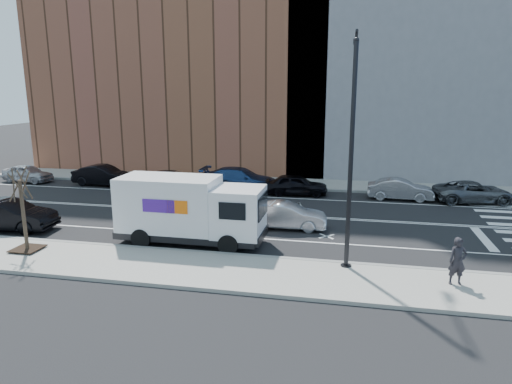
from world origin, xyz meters
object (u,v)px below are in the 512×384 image
at_px(far_parked_a, 28,173).
at_px(pedestrian, 458,261).
at_px(fedex_van, 190,209).
at_px(driving_sedan, 286,216).
at_px(far_parked_b, 104,175).

xyz_separation_m(far_parked_a, pedestrian, (28.71, -13.92, 0.36)).
bearing_deg(fedex_van, far_parked_a, 147.68).
xyz_separation_m(driving_sedan, pedestrian, (7.16, -6.02, 0.36)).
relative_size(fedex_van, far_parked_b, 1.50).
distance_m(fedex_van, far_parked_b, 15.62).
relative_size(far_parked_a, far_parked_b, 0.87).
xyz_separation_m(far_parked_a, far_parked_b, (6.52, 0.02, 0.08)).
bearing_deg(far_parked_a, driving_sedan, -104.07).
bearing_deg(far_parked_b, pedestrian, -117.26).
relative_size(driving_sedan, pedestrian, 2.33).
height_order(fedex_van, pedestrian, fedex_van).
bearing_deg(pedestrian, far_parked_b, 137.93).
distance_m(far_parked_b, pedestrian, 26.21).
bearing_deg(driving_sedan, far_parked_b, 59.97).
distance_m(far_parked_a, driving_sedan, 22.96).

